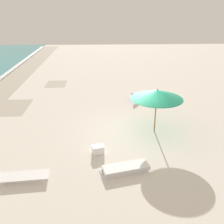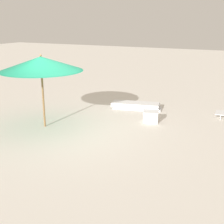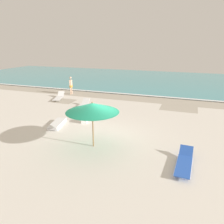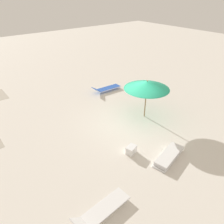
{
  "view_description": "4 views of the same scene",
  "coord_description": "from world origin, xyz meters",
  "views": [
    {
      "loc": [
        -11.37,
        1.69,
        6.06
      ],
      "look_at": [
        0.46,
        1.18,
        0.91
      ],
      "focal_mm": 40.0,
      "sensor_mm": 36.0,
      "label": 1
    },
    {
      "loc": [
        7.46,
        5.28,
        3.3
      ],
      "look_at": [
        0.51,
        1.72,
        0.99
      ],
      "focal_mm": 50.0,
      "sensor_mm": 36.0,
      "label": 2
    },
    {
      "loc": [
        4.23,
        -9.99,
        4.96
      ],
      "look_at": [
        0.14,
        1.28,
        1.14
      ],
      "focal_mm": 35.0,
      "sensor_mm": 36.0,
      "label": 3
    },
    {
      "loc": [
        -7.61,
        7.51,
        6.79
      ],
      "look_at": [
        0.56,
        1.02,
        0.75
      ],
      "focal_mm": 35.0,
      "sensor_mm": 36.0,
      "label": 4
    }
  ],
  "objects": [
    {
      "name": "beach_umbrella",
      "position": [
        -0.03,
        -0.99,
        2.02
      ],
      "size": [
        2.57,
        2.57,
        2.31
      ],
      "color": "olive",
      "rests_on": "ground_plane"
    },
    {
      "name": "lounger_stack",
      "position": [
        -3.32,
        0.82,
        0.12
      ],
      "size": [
        1.04,
        2.01,
        0.24
      ],
      "rotation": [
        0.0,
        0.0,
        0.23
      ],
      "color": "white",
      "rests_on": "ground_plane"
    },
    {
      "name": "ocean_water",
      "position": [
        0.0,
        20.24,
        0.03
      ],
      "size": [
        60.0,
        19.64,
        0.07
      ],
      "color": "teal",
      "rests_on": "ground_plane"
    },
    {
      "name": "sun_lounger_beside_umbrella",
      "position": [
        -3.69,
        4.85,
        0.21
      ],
      "size": [
        0.78,
        2.24,
        0.55
      ],
      "rotation": [
        0.0,
        0.0,
        0.08
      ],
      "color": "white",
      "rests_on": "ground_plane"
    },
    {
      "name": "cooler_box",
      "position": [
        -1.99,
        1.9,
        0.19
      ],
      "size": [
        0.49,
        0.58,
        0.37
      ],
      "rotation": [
        0.0,
        0.0,
        1.87
      ],
      "color": "white",
      "rests_on": "ground_plane"
    },
    {
      "name": "ground_plane",
      "position": [
        0.0,
        0.01,
        -0.08
      ],
      "size": [
        60.0,
        60.0,
        0.16
      ],
      "color": "silver"
    },
    {
      "name": "beachgoer_wading_adult",
      "position": [
        -6.95,
        8.8,
        1.0
      ],
      "size": [
        0.27,
        0.45,
        1.76
      ],
      "rotation": [
        0.0,
        0.0,
        4.58
      ],
      "color": "beige",
      "rests_on": "ground_plane"
    },
    {
      "name": "sun_lounger_near_water_left",
      "position": [
        4.33,
        -1.43,
        0.2
      ],
      "size": [
        0.71,
        2.27,
        0.48
      ],
      "rotation": [
        0.0,
        0.0,
        -0.04
      ],
      "color": "blue",
      "rests_on": "ground_plane"
    },
    {
      "name": "sun_lounger_under_umbrella",
      "position": [
        -6.96,
        6.59,
        0.21
      ],
      "size": [
        1.25,
        2.23,
        0.54
      ],
      "rotation": [
        0.0,
        0.0,
        0.32
      ],
      "color": "white",
      "rests_on": "ground_plane"
    }
  ]
}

